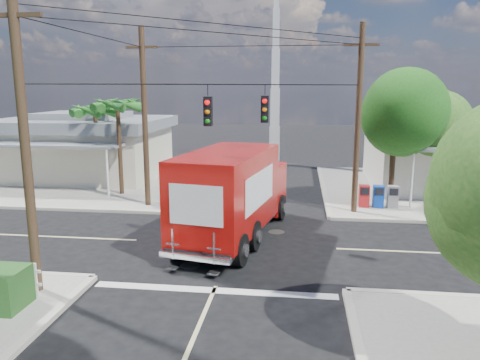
# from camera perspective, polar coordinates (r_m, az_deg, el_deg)

# --- Properties ---
(ground) EXTENTS (120.00, 120.00, 0.00)m
(ground) POSITION_cam_1_polar(r_m,az_deg,el_deg) (18.65, -0.78, -7.85)
(ground) COLOR black
(ground) RESTS_ON ground
(sidewalk_ne) EXTENTS (14.12, 14.12, 0.14)m
(sidewalk_ne) POSITION_cam_1_polar(r_m,az_deg,el_deg) (30.15, 23.28, -1.20)
(sidewalk_ne) COLOR gray
(sidewalk_ne) RESTS_ON ground
(sidewalk_nw) EXTENTS (14.12, 14.12, 0.14)m
(sidewalk_nw) POSITION_cam_1_polar(r_m,az_deg,el_deg) (31.89, -17.65, -0.17)
(sidewalk_nw) COLOR gray
(sidewalk_nw) RESTS_ON ground
(road_markings) EXTENTS (32.00, 32.00, 0.01)m
(road_markings) POSITION_cam_1_polar(r_m,az_deg,el_deg) (17.28, -1.48, -9.42)
(road_markings) COLOR beige
(road_markings) RESTS_ON ground
(building_ne) EXTENTS (11.80, 10.20, 4.50)m
(building_ne) POSITION_cam_1_polar(r_m,az_deg,el_deg) (31.30, 25.92, 3.19)
(building_ne) COLOR silver
(building_ne) RESTS_ON sidewalk_ne
(building_nw) EXTENTS (10.80, 10.20, 4.30)m
(building_nw) POSITION_cam_1_polar(r_m,az_deg,el_deg) (33.45, -18.48, 4.03)
(building_nw) COLOR beige
(building_nw) RESTS_ON sidewalk_nw
(radio_tower) EXTENTS (0.80, 0.80, 17.00)m
(radio_tower) POSITION_cam_1_polar(r_m,az_deg,el_deg) (37.50, 4.31, 10.54)
(radio_tower) COLOR silver
(radio_tower) RESTS_ON ground
(tree_ne_front) EXTENTS (4.21, 4.14, 6.66)m
(tree_ne_front) POSITION_cam_1_polar(r_m,az_deg,el_deg) (24.69, 18.47, 7.59)
(tree_ne_front) COLOR #422D1C
(tree_ne_front) RESTS_ON sidewalk_ne
(tree_ne_back) EXTENTS (3.77, 3.66, 5.82)m
(tree_ne_back) POSITION_cam_1_polar(r_m,az_deg,el_deg) (27.47, 22.87, 6.39)
(tree_ne_back) COLOR #422D1C
(tree_ne_back) RESTS_ON sidewalk_ne
(palm_nw_front) EXTENTS (3.01, 3.08, 5.59)m
(palm_nw_front) POSITION_cam_1_polar(r_m,az_deg,el_deg) (26.89, -14.70, 8.65)
(palm_nw_front) COLOR #422D1C
(palm_nw_front) RESTS_ON sidewalk_nw
(palm_nw_back) EXTENTS (3.01, 3.08, 5.19)m
(palm_nw_back) POSITION_cam_1_polar(r_m,az_deg,el_deg) (29.07, -17.25, 7.95)
(palm_nw_back) COLOR #422D1C
(palm_nw_back) RESTS_ON sidewalk_nw
(utility_poles) EXTENTS (12.00, 10.68, 9.00)m
(utility_poles) POSITION_cam_1_polar(r_m,az_deg,el_deg) (19.53, -4.80, 7.02)
(utility_poles) COLOR #473321
(utility_poles) RESTS_ON ground
(vending_boxes) EXTENTS (1.90, 0.50, 1.10)m
(vending_boxes) POSITION_cam_1_polar(r_m,az_deg,el_deg) (24.59, 16.50, -1.92)
(vending_boxes) COLOR #AA181A
(vending_boxes) RESTS_ON sidewalk_ne
(delivery_truck) EXTENTS (4.05, 8.81, 3.68)m
(delivery_truck) POSITION_cam_1_polar(r_m,az_deg,el_deg) (18.96, -0.81, -1.65)
(delivery_truck) COLOR black
(delivery_truck) RESTS_ON ground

